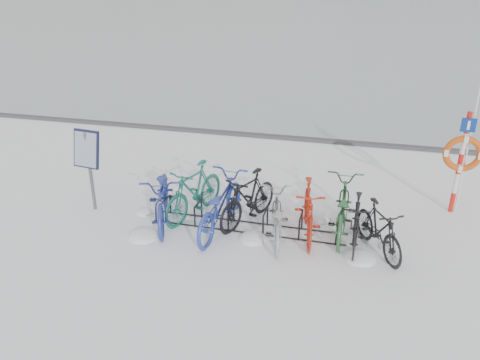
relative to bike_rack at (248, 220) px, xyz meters
The scene contains 15 objects.
ground 0.18m from the bike_rack, ahead, with size 900.00×900.00×0.00m, color white.
quay_edge 5.90m from the bike_rack, 90.00° to the left, with size 400.00×0.25×0.10m, color #3F3F42.
bike_rack is the anchor object (origin of this frame).
info_board 3.70m from the bike_rack, behind, with size 0.64×0.31×1.84m.
lifebuoy_station 4.70m from the bike_rack, 23.31° to the left, with size 0.79×0.23×4.11m.
bike_0 1.86m from the bike_rack, behind, with size 0.79×2.27×1.19m, color navy.
bike_1 1.37m from the bike_rack, 166.53° to the left, with size 0.56×1.98×1.19m, color #176358.
bike_2 0.70m from the bike_rack, 163.30° to the right, with size 0.78×2.23×1.17m, color #293EA1.
bike_3 0.50m from the bike_rack, 103.40° to the left, with size 0.53×1.89×1.14m, color black.
bike_4 0.74m from the bike_rack, 20.98° to the right, with size 0.65×1.87×0.98m, color #94989B.
bike_5 1.27m from the bike_rack, ahead, with size 0.54×1.90×1.14m, color red.
bike_6 1.92m from the bike_rack, 11.90° to the left, with size 0.73×2.11×1.10m, color #285C32.
bike_7 2.17m from the bike_rack, ahead, with size 0.47×1.67×1.00m, color black.
bike_8 2.59m from the bike_rack, ahead, with size 0.47×1.66×1.00m, color black.
snow_drifts 0.40m from the bike_rack, 39.04° to the right, with size 5.61×2.16×0.22m.
Camera 1 is at (1.96, -8.23, 4.78)m, focal length 35.00 mm.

